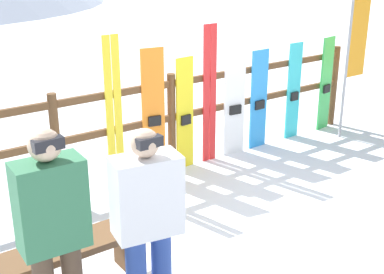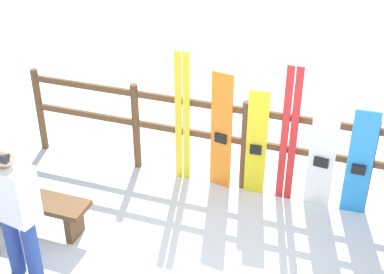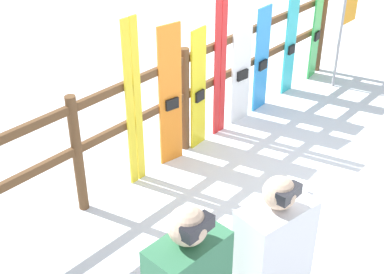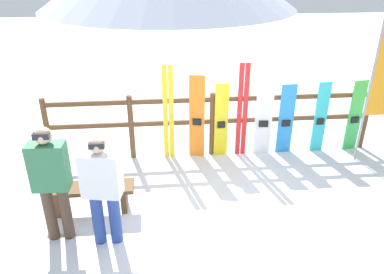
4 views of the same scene
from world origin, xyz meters
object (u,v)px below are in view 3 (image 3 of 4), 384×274
(snowboard_cyan, at_px, (290,45))
(snowboard_white, at_px, (241,70))
(person_white, at_px, (272,264))
(snowboard_orange, at_px, (170,97))
(snowboard_blue, at_px, (262,60))
(snowboard_yellow, at_px, (198,90))
(ski_pair_red, at_px, (220,64))
(ski_pair_yellow, at_px, (134,105))
(snowboard_green, at_px, (316,31))

(snowboard_cyan, bearing_deg, snowboard_white, -180.00)
(snowboard_white, bearing_deg, person_white, -139.99)
(snowboard_orange, distance_m, snowboard_blue, 1.67)
(snowboard_yellow, bearing_deg, snowboard_blue, -0.00)
(snowboard_blue, bearing_deg, ski_pair_red, 179.76)
(snowboard_cyan, bearing_deg, ski_pair_red, 179.87)
(ski_pair_red, bearing_deg, snowboard_blue, -0.24)
(snowboard_yellow, relative_size, snowboard_cyan, 1.02)
(snowboard_yellow, distance_m, snowboard_blue, 1.22)
(person_white, bearing_deg, snowboard_white, 40.01)
(person_white, relative_size, ski_pair_red, 0.87)
(snowboard_yellow, bearing_deg, ski_pair_red, 0.52)
(snowboard_yellow, relative_size, snowboard_white, 1.02)
(snowboard_yellow, height_order, snowboard_blue, snowboard_yellow)
(snowboard_yellow, distance_m, ski_pair_red, 0.42)
(snowboard_yellow, height_order, ski_pair_red, ski_pair_red)
(ski_pair_yellow, height_order, snowboard_orange, ski_pair_yellow)
(snowboard_blue, relative_size, snowboard_green, 0.98)
(snowboard_white, distance_m, snowboard_green, 1.77)
(snowboard_orange, height_order, snowboard_blue, snowboard_orange)
(snowboard_green, bearing_deg, snowboard_white, -180.00)
(person_white, xyz_separation_m, snowboard_green, (4.41, 2.22, -0.18))
(ski_pair_red, bearing_deg, snowboard_orange, -179.77)
(person_white, relative_size, snowboard_green, 1.10)
(snowboard_orange, xyz_separation_m, snowboard_yellow, (0.45, -0.00, -0.08))
(person_white, height_order, snowboard_blue, person_white)
(ski_pair_yellow, height_order, snowboard_yellow, ski_pair_yellow)
(snowboard_yellow, height_order, snowboard_cyan, snowboard_yellow)
(snowboard_green, bearing_deg, ski_pair_red, 179.91)
(snowboard_orange, xyz_separation_m, snowboard_green, (3.00, -0.00, -0.09))
(snowboard_yellow, relative_size, snowboard_blue, 1.04)
(ski_pair_red, bearing_deg, snowboard_cyan, -0.13)
(snowboard_white, xyz_separation_m, snowboard_cyan, (1.09, 0.00, 0.00))
(snowboard_orange, height_order, ski_pair_red, ski_pair_red)
(person_white, relative_size, snowboard_white, 1.11)
(snowboard_orange, bearing_deg, snowboard_white, -0.01)
(snowboard_orange, bearing_deg, ski_pair_red, 0.23)
(snowboard_cyan, distance_m, snowboard_green, 0.67)
(snowboard_cyan, bearing_deg, snowboard_orange, 180.00)
(snowboard_yellow, xyz_separation_m, ski_pair_red, (0.38, 0.00, 0.18))
(snowboard_white, distance_m, snowboard_blue, 0.43)
(ski_pair_yellow, bearing_deg, snowboard_green, -0.06)
(ski_pair_yellow, height_order, snowboard_blue, ski_pair_yellow)
(ski_pair_yellow, xyz_separation_m, snowboard_orange, (0.51, -0.00, -0.10))
(snowboard_blue, relative_size, snowboard_cyan, 0.98)
(snowboard_orange, relative_size, snowboard_white, 1.14)
(person_white, height_order, snowboard_white, person_white)
(snowboard_orange, relative_size, ski_pair_red, 0.89)
(snowboard_cyan, bearing_deg, snowboard_green, 0.00)
(snowboard_white, height_order, snowboard_green, snowboard_green)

